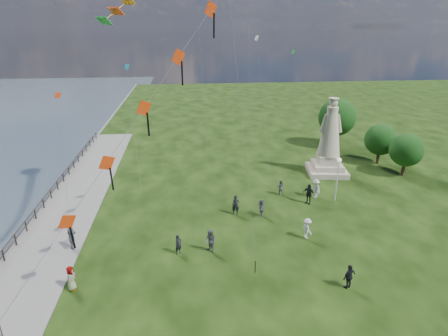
{
  "coord_description": "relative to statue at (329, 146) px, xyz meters",
  "views": [
    {
      "loc": [
        -3.75,
        -17.12,
        15.08
      ],
      "look_at": [
        -1.0,
        8.0,
        5.5
      ],
      "focal_mm": 30.0,
      "sensor_mm": 36.0,
      "label": 1
    }
  ],
  "objects": [
    {
      "name": "person_3",
      "position": [
        -5.69,
        -18.79,
        -2.29
      ],
      "size": [
        1.09,
        0.87,
        1.66
      ],
      "primitive_type": "imported",
      "rotation": [
        0.0,
        0.0,
        3.6
      ],
      "color": "black",
      "rests_on": "ground"
    },
    {
      "name": "person_10",
      "position": [
        -22.51,
        -17.11,
        -2.31
      ],
      "size": [
        0.54,
        0.82,
        1.62
      ],
      "primitive_type": "imported",
      "rotation": [
        0.0,
        0.0,
        1.5
      ],
      "color": "#595960",
      "rests_on": "ground"
    },
    {
      "name": "person_5",
      "position": [
        -23.68,
        -12.46,
        -2.32
      ],
      "size": [
        0.86,
        1.57,
        1.6
      ],
      "primitive_type": "imported",
      "rotation": [
        0.0,
        0.0,
        1.72
      ],
      "color": "#595960",
      "rests_on": "ground"
    },
    {
      "name": "person_11",
      "position": [
        -9.13,
        -9.01,
        -2.35
      ],
      "size": [
        0.78,
        1.49,
        1.54
      ],
      "primitive_type": "imported",
      "rotation": [
        0.0,
        0.0,
        4.6
      ],
      "color": "#595960",
      "rests_on": "ground"
    },
    {
      "name": "lamppost",
      "position": [
        -1.76,
        -6.84,
        -0.1
      ],
      "size": [
        0.39,
        0.39,
        4.18
      ],
      "color": "silver",
      "rests_on": "ground"
    },
    {
      "name": "person_2",
      "position": [
        -6.42,
        -12.89,
        -2.3
      ],
      "size": [
        0.81,
        1.17,
        1.64
      ],
      "primitive_type": "imported",
      "rotation": [
        0.0,
        0.0,
        1.84
      ],
      "color": "silver",
      "rests_on": "ground"
    },
    {
      "name": "statue",
      "position": [
        0.0,
        0.0,
        0.0
      ],
      "size": [
        4.61,
        4.61,
        8.25
      ],
      "rotation": [
        0.0,
        0.0,
        -0.15
      ],
      "color": "beige",
      "rests_on": "ground"
    },
    {
      "name": "red_kite_train",
      "position": [
        -17.81,
        -15.08,
        7.11
      ],
      "size": [
        12.14,
        9.35,
        16.58
      ],
      "color": "black",
      "rests_on": "ground"
    },
    {
      "name": "waterfront",
      "position": [
        -26.83,
        -10.68,
        -3.18
      ],
      "size": [
        200.0,
        200.0,
        1.51
      ],
      "color": "#313D49",
      "rests_on": "ground"
    },
    {
      "name": "person_0",
      "position": [
        -16.07,
        -13.92,
        -2.38
      ],
      "size": [
        0.64,
        0.62,
        1.48
      ],
      "primitive_type": "imported",
      "rotation": [
        0.0,
        0.0,
        0.69
      ],
      "color": "black",
      "rests_on": "ground"
    },
    {
      "name": "tree_row",
      "position": [
        5.9,
        5.55,
        0.34
      ],
      "size": [
        7.48,
        15.12,
        6.35
      ],
      "color": "#382314",
      "rests_on": "ground"
    },
    {
      "name": "person_6",
      "position": [
        -11.24,
        -8.49,
        -2.24
      ],
      "size": [
        0.67,
        0.47,
        1.75
      ],
      "primitive_type": "imported",
      "rotation": [
        0.0,
        0.0,
        -0.08
      ],
      "color": "black",
      "rests_on": "ground"
    },
    {
      "name": "small_kites",
      "position": [
        -12.57,
        3.63,
        10.83
      ],
      "size": [
        25.56,
        17.29,
        28.62
      ],
      "color": "teal",
      "rests_on": "ground"
    },
    {
      "name": "person_1",
      "position": [
        -13.82,
        -13.98,
        -2.23
      ],
      "size": [
        0.93,
        1.02,
        1.78
      ],
      "primitive_type": "imported",
      "rotation": [
        0.0,
        0.0,
        -0.97
      ],
      "color": "#595960",
      "rests_on": "ground"
    },
    {
      "name": "person_8",
      "position": [
        -3.35,
        -5.95,
        -2.2
      ],
      "size": [
        0.95,
        1.31,
        1.83
      ],
      "primitive_type": "imported",
      "rotation": [
        0.0,
        0.0,
        -1.25
      ],
      "color": "silver",
      "rests_on": "ground"
    },
    {
      "name": "person_9",
      "position": [
        -4.4,
        -7.09,
        -2.17
      ],
      "size": [
        1.18,
        1.19,
        1.89
      ],
      "primitive_type": "imported",
      "rotation": [
        0.0,
        0.0,
        -0.81
      ],
      "color": "black",
      "rests_on": "ground"
    },
    {
      "name": "person_7",
      "position": [
        -6.46,
        -4.92,
        -2.37
      ],
      "size": [
        0.79,
        0.56,
        1.5
      ],
      "primitive_type": "imported",
      "rotation": [
        0.0,
        0.0,
        2.98
      ],
      "color": "#595960",
      "rests_on": "ground"
    }
  ]
}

